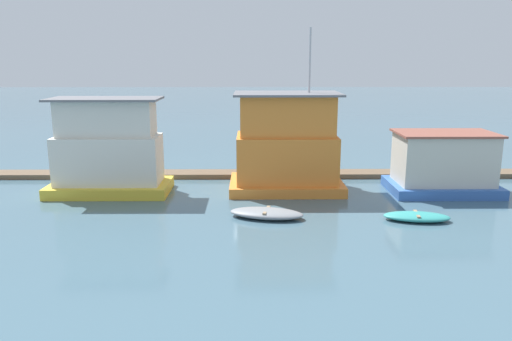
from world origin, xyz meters
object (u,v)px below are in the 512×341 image
(houseboat_yellow, at_px, (108,152))
(houseboat_blue, at_px, (443,164))
(dinghy_teal, at_px, (417,217))
(mooring_post_far_right, at_px, (324,164))
(houseboat_orange, at_px, (287,146))
(dinghy_grey, at_px, (267,213))

(houseboat_yellow, bearing_deg, houseboat_blue, 0.11)
(dinghy_teal, xyz_separation_m, mooring_post_far_right, (-3.20, 7.83, 0.85))
(houseboat_orange, xyz_separation_m, dinghy_teal, (5.70, -5.64, -2.35))
(houseboat_yellow, bearing_deg, dinghy_teal, -17.80)
(mooring_post_far_right, bearing_deg, houseboat_orange, -138.75)
(houseboat_yellow, distance_m, dinghy_grey, 9.93)
(dinghy_grey, bearing_deg, mooring_post_far_right, 62.88)
(dinghy_grey, bearing_deg, dinghy_teal, -3.91)
(houseboat_yellow, bearing_deg, mooring_post_far_right, 12.92)
(houseboat_yellow, distance_m, mooring_post_far_right, 12.74)
(dinghy_grey, distance_m, mooring_post_far_right, 8.31)
(houseboat_orange, xyz_separation_m, mooring_post_far_right, (2.50, 2.19, -1.50))
(houseboat_orange, distance_m, mooring_post_far_right, 3.65)
(houseboat_orange, relative_size, dinghy_grey, 2.40)
(houseboat_yellow, relative_size, houseboat_blue, 1.12)
(houseboat_yellow, xyz_separation_m, mooring_post_far_right, (12.36, 2.84, -1.28))
(houseboat_orange, bearing_deg, dinghy_grey, -103.82)
(houseboat_blue, relative_size, dinghy_grey, 1.57)
(dinghy_grey, bearing_deg, houseboat_yellow, 152.25)
(houseboat_yellow, xyz_separation_m, dinghy_teal, (15.56, -5.00, -2.13))
(houseboat_blue, distance_m, dinghy_grey, 11.06)
(houseboat_orange, bearing_deg, houseboat_blue, -4.01)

